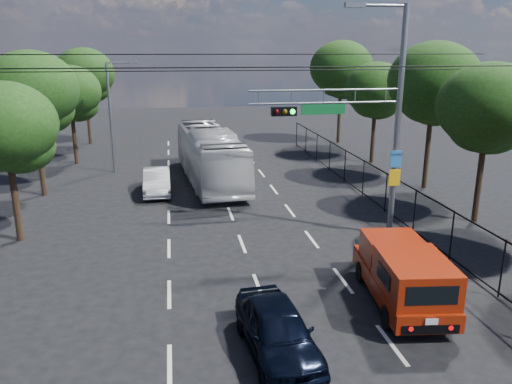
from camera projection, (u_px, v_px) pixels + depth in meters
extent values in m
plane|color=black|center=(285.00, 355.00, 13.16)|extent=(120.00, 120.00, 0.00)
cube|color=beige|center=(170.00, 367.00, 12.68)|extent=(0.12, 2.00, 0.01)
cube|color=beige|center=(169.00, 294.00, 16.47)|extent=(0.12, 2.00, 0.01)
cube|color=beige|center=(169.00, 248.00, 20.26)|extent=(0.12, 2.00, 0.01)
cube|color=beige|center=(169.00, 217.00, 24.05)|extent=(0.12, 2.00, 0.01)
cube|color=beige|center=(169.00, 194.00, 27.84)|extent=(0.12, 2.00, 0.01)
cube|color=beige|center=(169.00, 177.00, 31.64)|extent=(0.12, 2.00, 0.01)
cube|color=beige|center=(169.00, 163.00, 35.43)|extent=(0.12, 2.00, 0.01)
cube|color=beige|center=(168.00, 152.00, 39.22)|extent=(0.12, 2.00, 0.01)
cube|color=beige|center=(168.00, 143.00, 43.01)|extent=(0.12, 2.00, 0.01)
cube|color=beige|center=(285.00, 355.00, 13.16)|extent=(0.12, 2.00, 0.01)
cube|color=beige|center=(259.00, 287.00, 16.95)|extent=(0.12, 2.00, 0.01)
cube|color=beige|center=(242.00, 244.00, 20.74)|extent=(0.12, 2.00, 0.01)
cube|color=beige|center=(231.00, 214.00, 24.54)|extent=(0.12, 2.00, 0.01)
cube|color=beige|center=(222.00, 192.00, 28.33)|extent=(0.12, 2.00, 0.01)
cube|color=beige|center=(216.00, 175.00, 32.12)|extent=(0.12, 2.00, 0.01)
cube|color=beige|center=(211.00, 162.00, 35.91)|extent=(0.12, 2.00, 0.01)
cube|color=beige|center=(207.00, 151.00, 39.70)|extent=(0.12, 2.00, 0.01)
cube|color=beige|center=(203.00, 142.00, 43.50)|extent=(0.12, 2.00, 0.01)
cube|color=beige|center=(392.00, 344.00, 13.64)|extent=(0.12, 2.00, 0.01)
cube|color=beige|center=(343.00, 280.00, 17.44)|extent=(0.12, 2.00, 0.01)
cube|color=beige|center=(312.00, 239.00, 21.23)|extent=(0.12, 2.00, 0.01)
cube|color=beige|center=(290.00, 210.00, 25.02)|extent=(0.12, 2.00, 0.01)
cube|color=beige|center=(274.00, 189.00, 28.81)|extent=(0.12, 2.00, 0.01)
cube|color=beige|center=(261.00, 173.00, 32.60)|extent=(0.12, 2.00, 0.01)
cube|color=beige|center=(252.00, 160.00, 36.40)|extent=(0.12, 2.00, 0.01)
cube|color=beige|center=(244.00, 150.00, 40.19)|extent=(0.12, 2.00, 0.01)
cube|color=beige|center=(237.00, 141.00, 43.98)|extent=(0.12, 2.00, 0.01)
cylinder|color=slate|center=(397.00, 126.00, 20.49)|extent=(0.24, 0.24, 9.50)
cylinder|color=slate|center=(382.00, 6.00, 19.05)|extent=(2.00, 0.10, 0.10)
cube|color=slate|center=(355.00, 5.00, 18.87)|extent=(0.80, 0.25, 0.18)
cylinder|color=slate|center=(326.00, 90.00, 19.58)|extent=(6.20, 0.08, 0.08)
cylinder|color=slate|center=(326.00, 103.00, 19.72)|extent=(6.20, 0.08, 0.08)
cube|color=black|center=(284.00, 111.00, 19.52)|extent=(1.00, 0.28, 0.35)
sphere|color=#3F0505|center=(277.00, 112.00, 19.33)|extent=(0.20, 0.20, 0.20)
sphere|color=#4C3805|center=(285.00, 112.00, 19.38)|extent=(0.20, 0.20, 0.20)
sphere|color=#0CE533|center=(293.00, 112.00, 19.43)|extent=(0.20, 0.20, 0.20)
cube|color=#0E622B|center=(323.00, 109.00, 19.77)|extent=(1.80, 0.05, 0.40)
cube|color=blue|center=(396.00, 159.00, 20.72)|extent=(0.50, 0.04, 0.70)
cube|color=#F4AE0C|center=(394.00, 178.00, 20.94)|extent=(0.50, 0.04, 0.70)
cylinder|color=slate|center=(386.00, 96.00, 20.05)|extent=(0.05, 0.05, 0.50)
cylinder|color=slate|center=(355.00, 96.00, 19.84)|extent=(0.05, 0.05, 0.50)
cylinder|color=slate|center=(324.00, 96.00, 19.63)|extent=(0.05, 0.05, 0.50)
cylinder|color=slate|center=(292.00, 97.00, 19.42)|extent=(0.05, 0.05, 0.50)
cylinder|color=slate|center=(259.00, 98.00, 19.21)|extent=(0.05, 0.05, 0.50)
cylinder|color=slate|center=(111.00, 119.00, 32.01)|extent=(0.18, 0.18, 7.00)
cylinder|color=slate|center=(119.00, 63.00, 31.18)|extent=(1.60, 0.09, 0.09)
cube|color=slate|center=(134.00, 63.00, 31.32)|extent=(0.60, 0.22, 0.15)
cylinder|color=black|center=(249.00, 67.00, 16.87)|extent=(22.00, 0.04, 0.04)
cylinder|color=black|center=(235.00, 54.00, 20.08)|extent=(22.00, 0.04, 0.04)
cylinder|color=black|center=(231.00, 71.00, 21.70)|extent=(22.00, 0.04, 0.04)
cube|color=black|center=(379.00, 169.00, 25.23)|extent=(0.04, 34.00, 0.06)
cube|color=black|center=(377.00, 203.00, 25.72)|extent=(0.04, 34.00, 0.06)
cylinder|color=black|center=(502.00, 269.00, 16.01)|extent=(0.06, 0.06, 2.00)
cylinder|color=black|center=(452.00, 236.00, 18.85)|extent=(0.06, 0.06, 2.00)
cylinder|color=black|center=(414.00, 211.00, 21.70)|extent=(0.06, 0.06, 2.00)
cylinder|color=black|center=(386.00, 193.00, 24.54)|extent=(0.06, 0.06, 2.00)
cylinder|color=black|center=(363.00, 178.00, 27.38)|extent=(0.06, 0.06, 2.00)
cylinder|color=black|center=(345.00, 166.00, 30.23)|extent=(0.06, 0.06, 2.00)
cylinder|color=black|center=(330.00, 156.00, 33.07)|extent=(0.06, 0.06, 2.00)
cylinder|color=black|center=(317.00, 147.00, 35.92)|extent=(0.06, 0.06, 2.00)
cylinder|color=black|center=(306.00, 140.00, 38.76)|extent=(0.06, 0.06, 2.00)
cylinder|color=black|center=(297.00, 134.00, 41.60)|extent=(0.06, 0.06, 2.00)
cylinder|color=black|center=(479.00, 178.00, 22.92)|extent=(0.28, 0.28, 4.20)
ellipsoid|color=black|center=(489.00, 106.00, 22.02)|extent=(4.50, 4.50, 3.83)
ellipsoid|color=black|center=(490.00, 128.00, 22.65)|extent=(3.00, 3.00, 2.40)
ellipsoid|color=black|center=(482.00, 127.00, 22.02)|extent=(2.85, 2.85, 2.28)
cylinder|color=black|center=(428.00, 147.00, 28.63)|extent=(0.28, 0.28, 4.76)
ellipsoid|color=black|center=(434.00, 81.00, 27.60)|extent=(5.10, 5.10, 4.33)
ellipsoid|color=black|center=(436.00, 102.00, 28.28)|extent=(3.40, 3.40, 2.72)
ellipsoid|color=black|center=(428.00, 100.00, 27.64)|extent=(3.23, 3.23, 2.58)
cylinder|color=black|center=(373.00, 134.00, 35.30)|extent=(0.28, 0.28, 4.03)
ellipsoid|color=black|center=(376.00, 89.00, 34.43)|extent=(4.32, 4.32, 3.67)
ellipsoid|color=black|center=(379.00, 103.00, 35.06)|extent=(2.88, 2.88, 2.30)
ellipsoid|color=black|center=(372.00, 102.00, 34.42)|extent=(2.74, 2.74, 2.19)
cylinder|color=black|center=(339.00, 114.00, 42.80)|extent=(0.28, 0.28, 4.93)
ellipsoid|color=black|center=(341.00, 68.00, 41.73)|extent=(5.28, 5.28, 4.49)
ellipsoid|color=black|center=(344.00, 82.00, 42.42)|extent=(3.52, 3.52, 2.82)
ellipsoid|color=black|center=(338.00, 81.00, 41.78)|extent=(3.34, 3.34, 2.68)
cylinder|color=black|center=(15.00, 197.00, 20.64)|extent=(0.28, 0.28, 3.81)
ellipsoid|color=black|center=(5.00, 125.00, 19.81)|extent=(4.08, 4.08, 3.47)
ellipsoid|color=black|center=(21.00, 147.00, 20.42)|extent=(2.72, 2.72, 2.18)
cylinder|color=black|center=(40.00, 156.00, 27.08)|extent=(0.28, 0.28, 4.48)
ellipsoid|color=black|center=(32.00, 90.00, 26.12)|extent=(4.80, 4.80, 4.08)
ellipsoid|color=black|center=(44.00, 110.00, 26.77)|extent=(3.20, 3.20, 2.56)
ellipsoid|color=black|center=(26.00, 109.00, 26.13)|extent=(3.04, 3.04, 2.43)
cylinder|color=black|center=(74.00, 136.00, 34.81)|extent=(0.28, 0.28, 3.92)
ellipsoid|color=black|center=(70.00, 91.00, 33.96)|extent=(4.20, 4.20, 3.57)
ellipsoid|color=black|center=(78.00, 105.00, 34.58)|extent=(2.80, 2.80, 2.24)
ellipsoid|color=black|center=(65.00, 104.00, 33.95)|extent=(2.66, 2.66, 2.13)
cylinder|color=black|center=(88.00, 117.00, 42.27)|extent=(0.28, 0.28, 4.59)
ellipsoid|color=black|center=(84.00, 73.00, 41.28)|extent=(4.92, 4.92, 4.18)
ellipsoid|color=black|center=(91.00, 87.00, 41.94)|extent=(3.28, 3.28, 2.62)
ellipsoid|color=black|center=(81.00, 86.00, 41.30)|extent=(3.12, 3.12, 2.49)
cylinder|color=black|center=(362.00, 272.00, 17.33)|extent=(0.34, 0.72, 0.70)
cylinder|color=black|center=(410.00, 271.00, 17.40)|extent=(0.34, 0.72, 0.70)
cylinder|color=black|center=(389.00, 317.00, 14.36)|extent=(0.34, 0.72, 0.70)
cylinder|color=black|center=(446.00, 316.00, 14.44)|extent=(0.34, 0.72, 0.70)
cube|color=maroon|center=(401.00, 284.00, 15.81)|extent=(2.48, 5.17, 0.56)
cube|color=maroon|center=(381.00, 254.00, 17.94)|extent=(1.89, 0.77, 0.55)
cube|color=black|center=(379.00, 245.00, 18.13)|extent=(1.73, 0.60, 0.31)
cube|color=maroon|center=(391.00, 249.00, 16.71)|extent=(1.97, 1.75, 0.95)
cube|color=black|center=(399.00, 256.00, 15.98)|extent=(1.54, 0.23, 0.55)
cube|color=maroon|center=(415.00, 276.00, 14.54)|extent=(2.14, 2.74, 1.05)
cube|color=black|center=(447.00, 274.00, 14.57)|extent=(0.18, 1.19, 0.45)
cube|color=black|center=(384.00, 276.00, 14.49)|extent=(0.18, 1.19, 0.45)
cube|color=black|center=(432.00, 296.00, 13.33)|extent=(1.44, 0.22, 0.55)
cube|color=black|center=(430.00, 329.00, 13.47)|extent=(1.59, 0.27, 0.26)
cube|color=silver|center=(432.00, 322.00, 13.36)|extent=(0.35, 0.07, 0.18)
imported|color=black|center=(277.00, 330.00, 13.06)|extent=(1.99, 4.23, 1.40)
imported|color=silver|center=(210.00, 155.00, 30.30)|extent=(3.68, 11.76, 3.22)
imported|color=silver|center=(157.00, 181.00, 27.93)|extent=(1.51, 4.16, 1.36)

